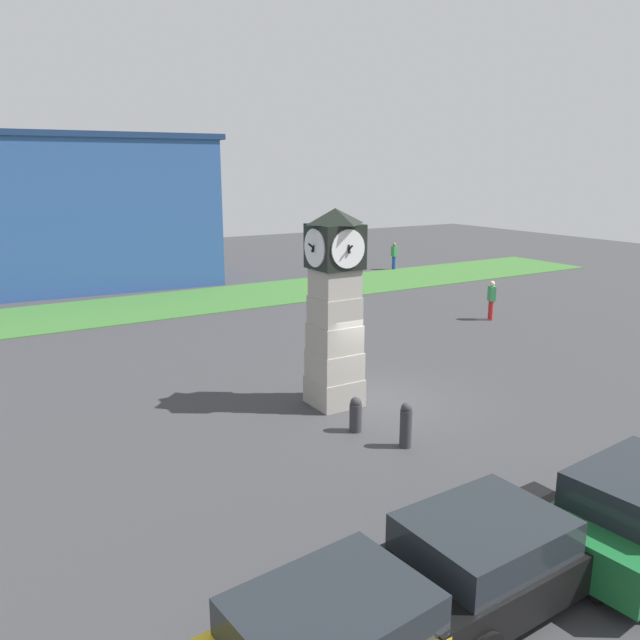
% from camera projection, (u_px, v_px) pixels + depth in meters
% --- Properties ---
extents(ground_plane, '(85.80, 85.80, 0.00)m').
position_uv_depth(ground_plane, '(371.00, 402.00, 17.67)').
color(ground_plane, '#38383A').
extents(clock_tower, '(1.60, 1.64, 5.45)m').
position_uv_depth(clock_tower, '(335.00, 309.00, 16.93)').
color(clock_tower, '#9B968C').
rests_on(clock_tower, ground_plane).
extents(bollard_near_tower, '(0.32, 0.32, 0.91)m').
position_uv_depth(bollard_near_tower, '(356.00, 414.00, 15.63)').
color(bollard_near_tower, '#333338').
rests_on(bollard_near_tower, ground_plane).
extents(bollard_mid_row, '(0.29, 0.29, 1.11)m').
position_uv_depth(bollard_mid_row, '(406.00, 425.00, 14.72)').
color(bollard_mid_row, '#333338').
rests_on(bollard_mid_row, ground_plane).
extents(car_navy_sedan, '(4.52, 2.35, 1.40)m').
position_uv_depth(car_navy_sedan, '(345.00, 636.00, 7.85)').
color(car_navy_sedan, gold).
rests_on(car_navy_sedan, ground_plane).
extents(car_near_tower, '(4.24, 2.19, 1.47)m').
position_uv_depth(car_near_tower, '(493.00, 556.00, 9.42)').
color(car_near_tower, black).
rests_on(car_near_tower, ground_plane).
extents(pedestrian_crossing_lot, '(0.28, 0.42, 1.76)m').
position_uv_depth(pedestrian_crossing_lot, '(394.00, 254.00, 40.62)').
color(pedestrian_crossing_lot, '#264CA5').
rests_on(pedestrian_crossing_lot, ground_plane).
extents(pedestrian_by_cars, '(0.39, 0.46, 1.72)m').
position_uv_depth(pedestrian_by_cars, '(491.00, 298.00, 27.10)').
color(pedestrian_by_cars, red).
rests_on(pedestrian_by_cars, ground_plane).
extents(warehouse_blue_far, '(20.55, 8.63, 8.26)m').
position_uv_depth(warehouse_blue_far, '(27.00, 213.00, 33.23)').
color(warehouse_blue_far, '#2D5193').
rests_on(warehouse_blue_far, ground_plane).
extents(grass_verge_far, '(51.48, 5.98, 0.04)m').
position_uv_depth(grass_verge_far, '(201.00, 301.00, 31.17)').
color(grass_verge_far, '#386B2D').
rests_on(grass_verge_far, ground_plane).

